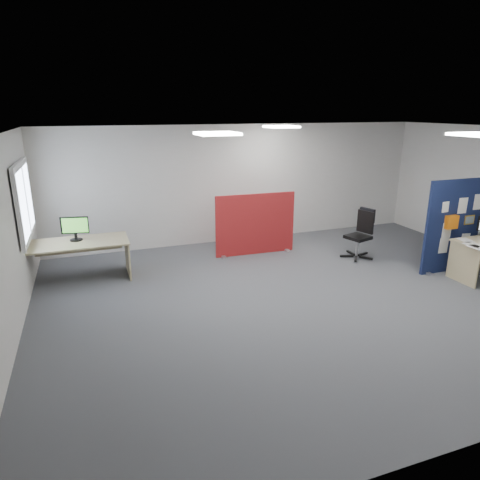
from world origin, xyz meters
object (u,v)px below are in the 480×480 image
object	(u,v)px
navy_divider	(470,224)
office_chair	(362,231)
second_desk	(79,250)
monitor_second	(75,228)
red_divider	(255,225)

from	to	relation	value
navy_divider	office_chair	distance (m)	2.03
second_desk	navy_divider	bearing A→B (deg)	-15.51
second_desk	office_chair	size ratio (longest dim) A/B	1.72
navy_divider	monitor_second	xyz separation A→B (m)	(-7.17, 2.05, 0.08)
red_divider	office_chair	world-z (taller)	red_divider
second_desk	monitor_second	world-z (taller)	monitor_second
navy_divider	second_desk	xyz separation A→B (m)	(-7.14, 1.98, -0.33)
monitor_second	navy_divider	bearing A→B (deg)	-3.58
red_divider	second_desk	bearing A→B (deg)	-174.26
red_divider	monitor_second	size ratio (longest dim) A/B	3.63
second_desk	office_chair	distance (m)	5.64
red_divider	monitor_second	world-z (taller)	red_divider
monitor_second	office_chair	xyz separation A→B (m)	(5.62, -0.77, -0.39)
navy_divider	monitor_second	distance (m)	7.45
monitor_second	second_desk	bearing A→B (deg)	-56.06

